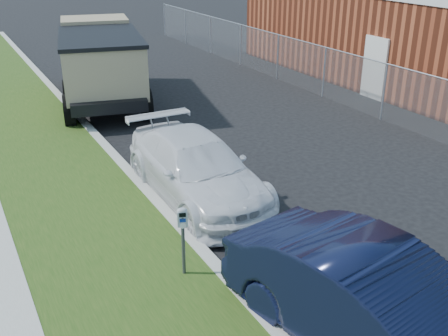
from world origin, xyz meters
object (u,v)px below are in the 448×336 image
parking_meter (183,227)px  dump_truck (100,59)px  white_wagon (196,168)px  navy_sedan (379,309)px

parking_meter → dump_truck: 11.45m
white_wagon → navy_sedan: size_ratio=1.00×
parking_meter → white_wagon: size_ratio=0.26×
white_wagon → dump_truck: 8.58m
navy_sedan → parking_meter: bearing=108.5°
white_wagon → dump_truck: dump_truck is taller
parking_meter → navy_sedan: size_ratio=0.26×
white_wagon → navy_sedan: (0.03, -5.61, 0.09)m
parking_meter → navy_sedan: (1.59, -2.88, -0.25)m
parking_meter → white_wagon: white_wagon is taller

